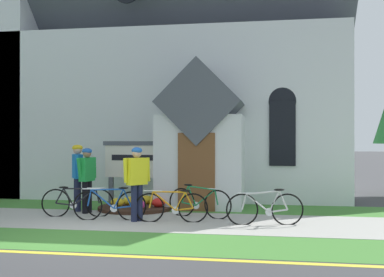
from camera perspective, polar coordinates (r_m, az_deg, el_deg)
ground at (r=13.51m, az=-6.60°, el=-8.30°), size 140.00×140.00×0.00m
sidewalk_slab at (r=12.00m, az=-12.50°, el=-9.30°), size 32.00×2.76×0.01m
grass_verge at (r=9.92m, az=-17.60°, el=-11.24°), size 32.00×1.87×0.01m
church_lawn at (r=14.18m, az=-8.91°, el=-7.89°), size 24.00×1.94×0.01m
curb_paint_stripe at (r=8.99m, az=-20.82°, el=-12.41°), size 28.00×0.16×0.01m
church_building at (r=19.47m, az=-5.33°, el=8.93°), size 14.02×11.06×13.74m
church_sign at (r=13.71m, az=-6.18°, el=-2.82°), size 2.21×0.27×1.87m
flower_bed at (r=13.31m, az=-6.68°, el=-8.00°), size 2.01×2.01×0.34m
bicycle_orange at (r=11.67m, az=-9.72°, el=-7.75°), size 1.75×0.25×0.81m
bicycle_white at (r=11.24m, az=-2.44°, el=-8.09°), size 1.71×0.22×0.78m
bicycle_green at (r=11.91m, az=0.86°, el=-7.58°), size 1.64×0.56×0.83m
bicycle_black at (r=10.99m, az=8.67°, el=-8.19°), size 1.73×0.33×0.84m
bicycle_red at (r=12.36m, az=-13.46°, el=-7.33°), size 1.77×0.36×0.78m
cyclist_in_orange_jersey at (r=11.34m, az=-6.56°, el=-4.62°), size 0.52×0.56×1.74m
cyclist_in_white_jersey at (r=13.23m, az=-13.43°, el=-3.85°), size 0.44×0.74×1.78m
cyclist_in_blue_jersey at (r=12.82m, az=-12.34°, el=-4.25°), size 0.31×0.72×1.70m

